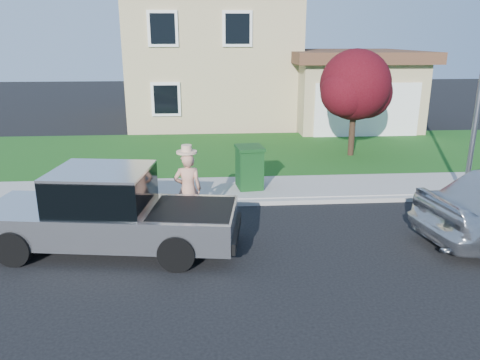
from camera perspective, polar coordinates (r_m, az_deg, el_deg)
name	(u,v)px	position (r m, az deg, el deg)	size (l,w,h in m)	color
ground	(230,254)	(9.71, -1.18, -9.00)	(80.00, 80.00, 0.00)	black
curb	(262,202)	(12.43, 2.71, -2.73)	(40.00, 0.20, 0.12)	gray
sidewalk	(258,189)	(13.46, 2.16, -1.09)	(40.00, 2.00, 0.15)	gray
lawn	(245,153)	(17.77, 0.57, 3.34)	(40.00, 7.00, 0.10)	#194C15
house	(238,59)	(25.18, -0.21, 14.56)	(14.00, 11.30, 6.85)	tan
pickup_truck	(109,213)	(9.98, -15.65, -3.88)	(5.46, 2.49, 1.73)	black
woman	(188,188)	(10.86, -6.37, -0.99)	(0.66, 0.47, 1.94)	tan
ornamental_tree	(356,88)	(17.33, 13.97, 10.80)	(2.76, 2.49, 3.79)	black
trash_bin	(249,167)	(13.17, 1.15, 1.62)	(0.83, 0.93, 1.20)	#0F3914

